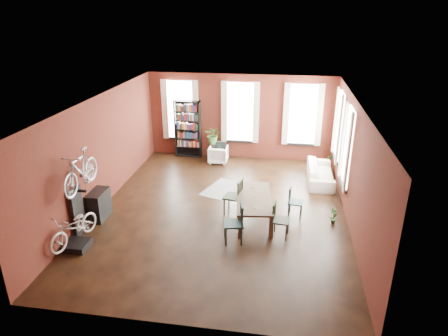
% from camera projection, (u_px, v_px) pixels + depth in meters
% --- Properties ---
extents(room, '(9.00, 9.04, 3.22)m').
position_uv_depth(room, '(233.00, 134.00, 11.24)').
color(room, black).
rests_on(room, ground).
extents(dining_table, '(1.17, 2.14, 0.69)m').
position_uv_depth(dining_table, '(254.00, 209.00, 10.91)').
color(dining_table, '#493B2C').
rests_on(dining_table, ground).
extents(dining_chair_a, '(0.57, 0.57, 1.03)m').
position_uv_depth(dining_chair_a, '(233.00, 223.00, 9.84)').
color(dining_chair_a, '#193638').
rests_on(dining_chair_a, ground).
extents(dining_chair_b, '(0.57, 0.57, 1.05)m').
position_uv_depth(dining_chair_b, '(233.00, 196.00, 11.21)').
color(dining_chair_b, '#20301C').
rests_on(dining_chair_b, ground).
extents(dining_chair_c, '(0.48, 0.48, 0.93)m').
position_uv_depth(dining_chair_c, '(281.00, 220.00, 10.09)').
color(dining_chair_c, black).
rests_on(dining_chair_c, ground).
extents(dining_chair_d, '(0.45, 0.45, 0.87)m').
position_uv_depth(dining_chair_d, '(296.00, 202.00, 11.08)').
color(dining_chair_d, '#173133').
rests_on(dining_chair_d, ground).
extents(bookshelf, '(1.00, 0.32, 2.20)m').
position_uv_depth(bookshelf, '(188.00, 129.00, 15.32)').
color(bookshelf, black).
rests_on(bookshelf, ground).
extents(white_armchair, '(0.69, 0.65, 0.70)m').
position_uv_depth(white_armchair, '(218.00, 154.00, 14.93)').
color(white_armchair, white).
rests_on(white_armchair, ground).
extents(cream_sofa, '(0.61, 2.08, 0.81)m').
position_uv_depth(cream_sofa, '(321.00, 170.00, 13.32)').
color(cream_sofa, beige).
rests_on(cream_sofa, ground).
extents(striped_rug, '(1.36, 1.70, 0.01)m').
position_uv_depth(striped_rug, '(222.00, 189.00, 12.88)').
color(striped_rug, black).
rests_on(striped_rug, ground).
extents(bike_trainer, '(0.57, 0.57, 0.16)m').
position_uv_depth(bike_trainer, '(77.00, 245.00, 9.72)').
color(bike_trainer, black).
rests_on(bike_trainer, ground).
extents(bike_wall_rack, '(0.16, 0.60, 1.30)m').
position_uv_depth(bike_wall_rack, '(78.00, 212.00, 10.11)').
color(bike_wall_rack, black).
rests_on(bike_wall_rack, ground).
extents(console_table, '(0.40, 0.80, 0.80)m').
position_uv_depth(console_table, '(99.00, 205.00, 11.01)').
color(console_table, black).
rests_on(console_table, ground).
extents(plant_stand, '(0.40, 0.40, 0.63)m').
position_uv_depth(plant_stand, '(214.00, 151.00, 15.28)').
color(plant_stand, black).
rests_on(plant_stand, ground).
extents(plant_by_sofa, '(0.38, 0.61, 0.26)m').
position_uv_depth(plant_by_sofa, '(327.00, 166.00, 14.40)').
color(plant_by_sofa, '#2C5722').
rests_on(plant_by_sofa, ground).
extents(plant_small, '(0.51, 0.49, 0.17)m').
position_uv_depth(plant_small, '(333.00, 221.00, 10.81)').
color(plant_small, '#2C5B24').
rests_on(plant_small, ground).
extents(bicycle_floor, '(0.72, 0.92, 1.56)m').
position_uv_depth(bicycle_floor, '(72.00, 214.00, 9.42)').
color(bicycle_floor, beige).
rests_on(bicycle_floor, bike_trainer).
extents(bicycle_hung, '(0.47, 1.00, 1.66)m').
position_uv_depth(bicycle_hung, '(79.00, 158.00, 9.51)').
color(bicycle_hung, '#A5A8AD').
rests_on(bicycle_hung, bike_wall_rack).
extents(plant_on_stand, '(0.71, 0.77, 0.54)m').
position_uv_depth(plant_on_stand, '(213.00, 137.00, 15.03)').
color(plant_on_stand, '#386026').
rests_on(plant_on_stand, plant_stand).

